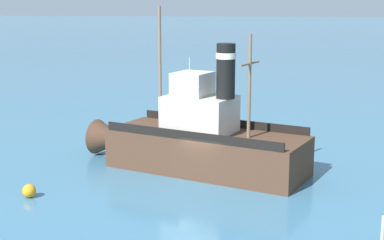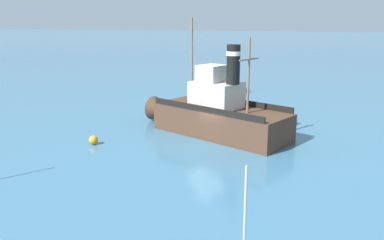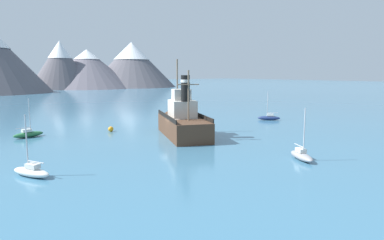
# 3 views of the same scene
# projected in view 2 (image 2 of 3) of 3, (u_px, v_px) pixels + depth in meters

# --- Properties ---
(ground_plane) EXTENTS (600.00, 600.00, 0.00)m
(ground_plane) POSITION_uv_depth(u_px,v_px,m) (213.00, 140.00, 33.68)
(ground_plane) COLOR teal
(old_tugboat) EXTENTS (8.75, 14.57, 9.90)m
(old_tugboat) POSITION_uv_depth(u_px,v_px,m) (215.00, 114.00, 35.15)
(old_tugboat) COLOR #4C3323
(old_tugboat) RESTS_ON ground
(sailboat_navy) EXTENTS (3.40, 3.52, 4.90)m
(sailboat_navy) POSITION_uv_depth(u_px,v_px,m) (238.00, 90.00, 55.00)
(sailboat_navy) COLOR navy
(sailboat_navy) RESTS_ON ground
(mooring_buoy) EXTENTS (0.73, 0.73, 0.73)m
(mooring_buoy) POSITION_uv_depth(u_px,v_px,m) (93.00, 140.00, 32.55)
(mooring_buoy) COLOR orange
(mooring_buoy) RESTS_ON ground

